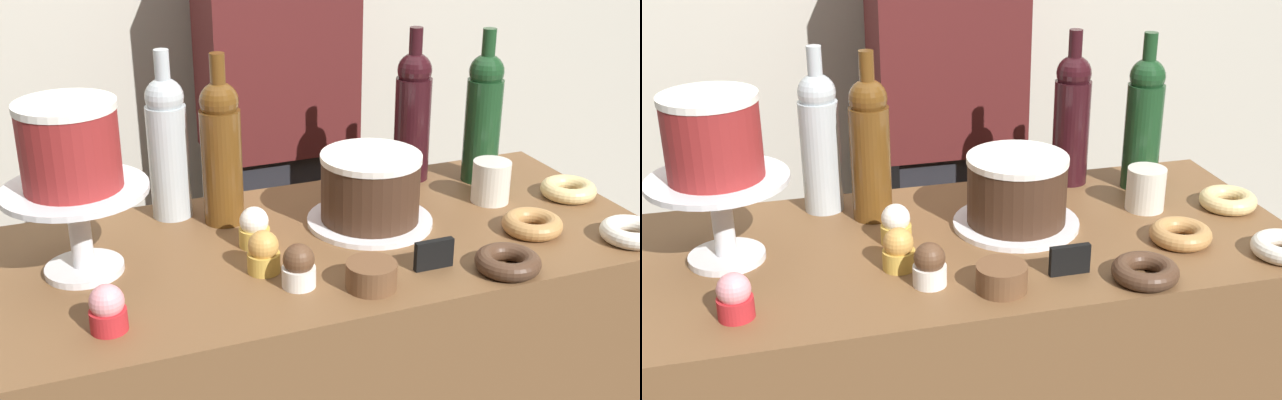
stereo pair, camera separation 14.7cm
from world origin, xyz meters
TOP-DOWN VIEW (x-y plane):
  - cake_stand_pedestal at (-0.41, 0.03)m, footprint 0.24×0.24m
  - white_layer_cake at (-0.41, 0.03)m, footprint 0.16×0.16m
  - silver_serving_platter at (0.12, 0.04)m, footprint 0.24×0.24m
  - chocolate_round_cake at (0.12, 0.04)m, footprint 0.19×0.19m
  - wine_bottle_amber at (-0.14, 0.15)m, footprint 0.08×0.08m
  - wine_bottle_clear at (-0.23, 0.21)m, footprint 0.08×0.08m
  - wine_bottle_dark_red at (0.30, 0.22)m, footprint 0.08×0.08m
  - wine_bottle_green at (0.43, 0.16)m, footprint 0.08×0.08m
  - cupcake_chocolate at (-0.09, -0.15)m, footprint 0.06×0.06m
  - cupcake_caramel at (-0.13, -0.08)m, footprint 0.06×0.06m
  - cupcake_vanilla at (-0.12, 0.02)m, footprint 0.06×0.06m
  - cupcake_strawberry at (-0.40, -0.17)m, footprint 0.06×0.06m
  - donut_maple at (0.38, -0.11)m, footprint 0.11×0.11m
  - donut_sugar at (0.53, -0.20)m, footprint 0.11×0.11m
  - donut_chocolate at (0.25, -0.22)m, footprint 0.11×0.11m
  - donut_glazed at (0.55, 0.01)m, footprint 0.11×0.11m
  - cookie_stack at (0.01, -0.19)m, footprint 0.08×0.08m
  - price_sign_chalkboard at (0.14, -0.17)m, footprint 0.07×0.01m
  - coffee_cup_ceramic at (0.39, 0.05)m, footprint 0.08×0.08m
  - barista_figure at (0.13, 0.62)m, footprint 0.36×0.22m

SIDE VIEW (x-z plane):
  - barista_figure at x=0.13m, z-range 0.04..1.64m
  - silver_serving_platter at x=0.12m, z-range 0.89..0.90m
  - donut_maple at x=0.38m, z-range 0.89..0.92m
  - donut_sugar at x=0.53m, z-range 0.89..0.92m
  - donut_chocolate at x=0.25m, z-range 0.89..0.92m
  - donut_glazed at x=0.55m, z-range 0.89..0.92m
  - cookie_stack at x=0.01m, z-range 0.89..0.93m
  - price_sign_chalkboard at x=0.14m, z-range 0.89..0.94m
  - cupcake_chocolate at x=-0.09m, z-range 0.89..0.96m
  - cupcake_caramel at x=-0.13m, z-range 0.89..0.96m
  - cupcake_vanilla at x=-0.12m, z-range 0.89..0.96m
  - cupcake_strawberry at x=-0.40m, z-range 0.89..0.96m
  - coffee_cup_ceramic at x=0.39m, z-range 0.89..0.97m
  - chocolate_round_cake at x=0.12m, z-range 0.90..1.03m
  - cake_stand_pedestal at x=-0.41m, z-range 0.92..1.07m
  - wine_bottle_amber at x=-0.14m, z-range 0.87..1.20m
  - wine_bottle_clear at x=-0.23m, z-range 0.87..1.20m
  - wine_bottle_dark_red at x=0.30m, z-range 0.87..1.20m
  - wine_bottle_green at x=0.43m, z-range 0.87..1.20m
  - white_layer_cake at x=-0.41m, z-range 1.04..1.19m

